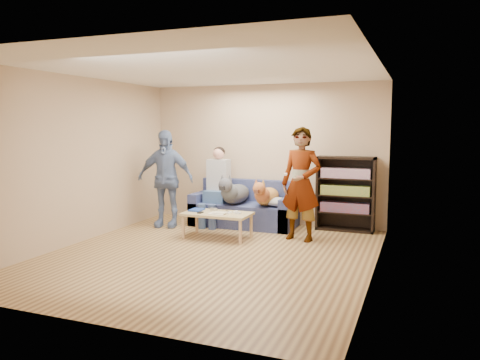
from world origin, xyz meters
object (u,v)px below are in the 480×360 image
at_px(dog_tan, 266,195).
at_px(person_standing_right, 301,184).
at_px(person_standing_left, 165,179).
at_px(person_seated, 217,183).
at_px(dog_gray, 234,193).
at_px(bookshelf, 346,192).
at_px(notebook_blue, 197,210).
at_px(camera_silver, 214,210).
at_px(coffee_table, 217,216).
at_px(sofa, 245,210).

bearing_deg(dog_tan, person_standing_right, -35.09).
bearing_deg(person_standing_left, person_standing_right, -13.25).
distance_m(person_seated, dog_gray, 0.44).
bearing_deg(bookshelf, person_seated, -171.15).
xyz_separation_m(notebook_blue, camera_silver, (0.28, 0.07, 0.01)).
bearing_deg(bookshelf, dog_tan, -161.76).
bearing_deg(person_standing_right, notebook_blue, -158.82).
height_order(notebook_blue, camera_silver, camera_silver).
bearing_deg(person_standing_left, dog_gray, 6.32).
distance_m(camera_silver, person_seated, 0.97).
bearing_deg(person_seated, person_standing_left, -148.48).
bearing_deg(dog_gray, camera_silver, -95.73).
distance_m(person_standing_left, dog_tan, 1.85).
distance_m(person_standing_right, coffee_table, 1.46).
xyz_separation_m(notebook_blue, coffee_table, (0.40, -0.05, -0.06)).
bearing_deg(dog_tan, sofa, 156.62).
bearing_deg(sofa, bookshelf, 7.40).
distance_m(person_standing_left, camera_silver, 1.26).
bearing_deg(camera_silver, notebook_blue, -165.96).
distance_m(person_standing_left, notebook_blue, 1.05).
bearing_deg(person_seated, person_standing_right, -19.33).
relative_size(person_standing_left, sofa, 0.93).
distance_m(person_standing_left, bookshelf, 3.23).
relative_size(camera_silver, person_seated, 0.07).
height_order(dog_tan, bookshelf, bookshelf).
bearing_deg(bookshelf, person_standing_right, -120.10).
height_order(camera_silver, dog_gray, dog_gray).
xyz_separation_m(notebook_blue, person_seated, (-0.05, 0.93, 0.34)).
xyz_separation_m(coffee_table, bookshelf, (1.87, 1.34, 0.31)).
bearing_deg(notebook_blue, bookshelf, 29.60).
bearing_deg(person_standing_left, camera_silver, -28.53).
relative_size(person_standing_right, camera_silver, 16.53).
distance_m(person_seated, coffee_table, 1.15).
xyz_separation_m(notebook_blue, bookshelf, (2.27, 1.29, 0.25)).
bearing_deg(bookshelf, coffee_table, -144.38).
bearing_deg(notebook_blue, dog_tan, 42.15).
xyz_separation_m(person_standing_right, dog_tan, (-0.76, 0.54, -0.30)).
relative_size(person_standing_left, bookshelf, 1.35).
relative_size(notebook_blue, dog_gray, 0.21).
height_order(dog_gray, coffee_table, dog_gray).
xyz_separation_m(person_standing_left, dog_tan, (1.79, 0.41, -0.27)).
height_order(dog_gray, dog_tan, dog_gray).
bearing_deg(dog_gray, person_standing_right, -19.78).
distance_m(notebook_blue, person_seated, 0.99).
height_order(person_seated, dog_gray, person_seated).
distance_m(person_standing_right, dog_gray, 1.46).
distance_m(sofa, person_seated, 0.72).
relative_size(person_standing_right, notebook_blue, 6.99).
relative_size(person_standing_left, dog_gray, 1.41).
height_order(person_standing_left, dog_gray, person_standing_left).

